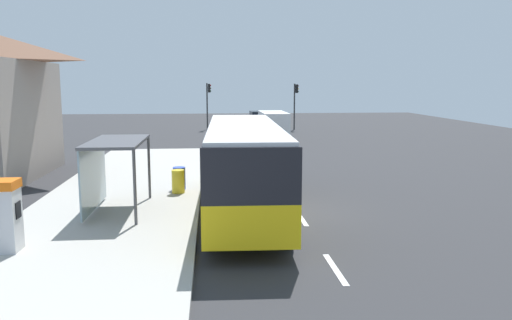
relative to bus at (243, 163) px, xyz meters
name	(u,v)px	position (x,y,z in m)	size (l,w,h in m)	color
ground_plane	(256,157)	(1.71, 14.32, -1.86)	(56.00, 92.00, 0.04)	#2D2D30
sidewalk_platform	(121,200)	(-4.69, 2.32, -1.75)	(6.20, 30.00, 0.18)	#ADAAA3
lane_stripe_seg_0	(335,269)	(1.96, -5.68, -1.84)	(0.16, 2.20, 0.01)	silver
lane_stripe_seg_1	(301,218)	(1.96, -0.68, -1.84)	(0.16, 2.20, 0.01)	silver
lane_stripe_seg_2	(281,188)	(1.96, 4.32, -1.84)	(0.16, 2.20, 0.01)	silver
lane_stripe_seg_3	(269,169)	(1.96, 9.32, -1.84)	(0.16, 2.20, 0.01)	silver
lane_stripe_seg_4	(260,156)	(1.96, 14.32, -1.84)	(0.16, 2.20, 0.01)	silver
lane_stripe_seg_5	(254,147)	(1.96, 19.32, -1.84)	(0.16, 2.20, 0.01)	silver
lane_stripe_seg_6	(249,139)	(1.96, 24.32, -1.84)	(0.16, 2.20, 0.01)	silver
lane_stripe_seg_7	(245,133)	(1.96, 29.32, -1.84)	(0.16, 2.20, 0.01)	silver
bus	(243,163)	(0.00, 0.00, 0.00)	(2.81, 11.07, 3.21)	yellow
white_van	(273,124)	(3.91, 23.37, -0.50)	(2.06, 5.21, 2.30)	white
sedan_near	(258,118)	(4.01, 38.58, -1.05)	(2.05, 4.50, 1.52)	#B7B7BC
sedan_far	(267,125)	(4.01, 28.89, -1.05)	(1.94, 4.45, 1.52)	navy
ticket_machine	(7,215)	(-6.58, -4.02, -0.67)	(0.66, 0.76, 1.94)	silver
recycling_bin_yellow	(178,181)	(-2.49, 2.98, -1.19)	(0.52, 0.52, 0.95)	yellow
recycling_bin_blue	(179,178)	(-2.49, 3.68, -1.19)	(0.52, 0.52, 0.95)	blue
traffic_light_near_side	(295,99)	(7.22, 32.57, 1.20)	(0.49, 0.28, 4.55)	#2D2D2D
traffic_light_far_side	(208,99)	(-1.38, 33.37, 1.24)	(0.49, 0.28, 4.60)	#2D2D2D
bus_shelter	(108,157)	(-4.70, 0.20, 0.25)	(1.80, 4.00, 2.50)	#4C4C51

